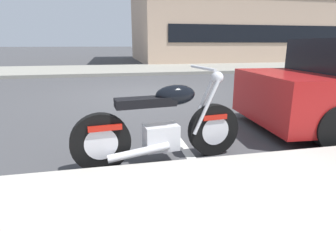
{
  "coord_description": "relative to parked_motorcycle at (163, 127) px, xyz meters",
  "views": [
    {
      "loc": [
        -0.93,
        -7.4,
        1.39
      ],
      "look_at": [
        -0.25,
        -4.16,
        0.5
      ],
      "focal_mm": 28.84,
      "sensor_mm": 36.0,
      "label": 1
    }
  ],
  "objects": [
    {
      "name": "townhouse_corner_block",
      "position": [
        9.6,
        19.7,
        4.12
      ],
      "size": [
        15.7,
        11.77,
        9.12
      ],
      "color": "tan",
      "rests_on": "ground"
    },
    {
      "name": "ground_plane",
      "position": [
        0.37,
        4.43,
        -0.44
      ],
      "size": [
        260.0,
        260.0,
        0.0
      ],
      "primitive_type": "plane",
      "color": "#3D3D3F"
    },
    {
      "name": "parked_motorcycle",
      "position": [
        0.0,
        0.0,
        0.0
      ],
      "size": [
        2.05,
        0.63,
        1.13
      ],
      "rotation": [
        0.0,
        0.0,
        0.12
      ],
      "color": "black",
      "rests_on": "ground"
    },
    {
      "name": "parking_stall_stripe",
      "position": [
        0.37,
        0.4,
        -0.43
      ],
      "size": [
        0.12,
        2.2,
        0.01
      ],
      "primitive_type": "cube",
      "color": "silver",
      "rests_on": "ground"
    },
    {
      "name": "sidewalk_far_curb",
      "position": [
        12.37,
        11.56,
        -0.37
      ],
      "size": [
        120.0,
        5.0,
        0.14
      ],
      "primitive_type": "cube",
      "color": "gray",
      "rests_on": "ground"
    }
  ]
}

